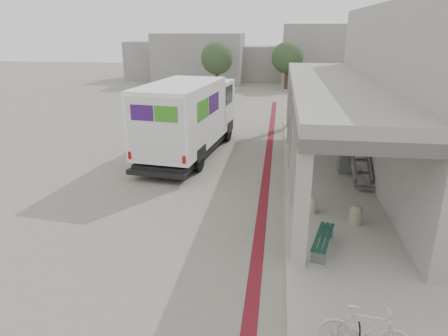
# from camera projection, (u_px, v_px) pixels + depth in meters

# --- Properties ---
(ground) EXTENTS (120.00, 120.00, 0.00)m
(ground) POSITION_uv_depth(u_px,v_px,m) (234.00, 208.00, 14.24)
(ground) COLOR slate
(ground) RESTS_ON ground
(bike_lane_stripe) EXTENTS (0.35, 40.00, 0.01)m
(bike_lane_stripe) POSITION_uv_depth(u_px,v_px,m) (265.00, 188.00, 15.97)
(bike_lane_stripe) COLOR maroon
(bike_lane_stripe) RESTS_ON ground
(sidewalk) EXTENTS (4.40, 28.00, 0.12)m
(sidewalk) POSITION_uv_depth(u_px,v_px,m) (350.00, 213.00, 13.70)
(sidewalk) COLOR gray
(sidewalk) RESTS_ON ground
(transit_building) EXTENTS (7.60, 17.00, 7.00)m
(transit_building) POSITION_uv_depth(u_px,v_px,m) (412.00, 96.00, 16.42)
(transit_building) COLOR gray
(transit_building) RESTS_ON ground
(distant_backdrop) EXTENTS (28.00, 10.00, 6.50)m
(distant_backdrop) POSITION_uv_depth(u_px,v_px,m) (245.00, 58.00, 47.24)
(distant_backdrop) COLOR gray
(distant_backdrop) RESTS_ON ground
(tree_left) EXTENTS (3.20, 3.20, 4.80)m
(tree_left) POSITION_uv_depth(u_px,v_px,m) (217.00, 58.00, 39.99)
(tree_left) COLOR #38281C
(tree_left) RESTS_ON ground
(tree_mid) EXTENTS (3.20, 3.20, 4.80)m
(tree_mid) POSITION_uv_depth(u_px,v_px,m) (287.00, 58.00, 40.95)
(tree_mid) COLOR #38281C
(tree_mid) RESTS_ON ground
(tree_right) EXTENTS (3.20, 3.20, 4.80)m
(tree_right) POSITION_uv_depth(u_px,v_px,m) (370.00, 59.00, 38.97)
(tree_right) COLOR #38281C
(tree_right) RESTS_ON ground
(fedex_truck) EXTENTS (3.65, 8.91, 3.70)m
(fedex_truck) POSITION_uv_depth(u_px,v_px,m) (189.00, 116.00, 19.64)
(fedex_truck) COLOR black
(fedex_truck) RESTS_ON ground
(bench) EXTENTS (0.82, 1.85, 0.42)m
(bench) POSITION_uv_depth(u_px,v_px,m) (323.00, 240.00, 11.23)
(bench) COLOR slate
(bench) RESTS_ON sidewalk
(bollard_near) EXTENTS (0.41, 0.41, 0.62)m
(bollard_near) POSITION_uv_depth(u_px,v_px,m) (356.00, 214.00, 12.76)
(bollard_near) COLOR gray
(bollard_near) RESTS_ON sidewalk
(bollard_far) EXTENTS (0.37, 0.37, 0.56)m
(bollard_far) POSITION_uv_depth(u_px,v_px,m) (311.00, 205.00, 13.53)
(bollard_far) COLOR tan
(bollard_far) RESTS_ON sidewalk
(utility_cabinet) EXTENTS (0.51, 0.66, 1.08)m
(utility_cabinet) POSITION_uv_depth(u_px,v_px,m) (344.00, 160.00, 17.23)
(utility_cabinet) COLOR slate
(utility_cabinet) RESTS_ON sidewalk
(bicycle_cream) EXTENTS (1.78, 0.72, 1.04)m
(bicycle_cream) POSITION_uv_depth(u_px,v_px,m) (365.00, 330.00, 7.58)
(bicycle_cream) COLOR beige
(bicycle_cream) RESTS_ON sidewalk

